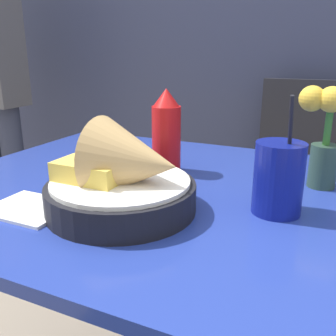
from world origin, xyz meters
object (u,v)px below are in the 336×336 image
ketchup_bottle (166,132)px  flower_vase (328,127)px  drink_cup (278,180)px  chair_far_window (302,176)px  food_basket (126,180)px

ketchup_bottle → flower_vase: size_ratio=0.93×
flower_vase → drink_cup: bearing=-110.1°
drink_cup → chair_far_window: bearing=91.5°
food_basket → ketchup_bottle: bearing=98.2°
drink_cup → food_basket: bearing=-155.9°
food_basket → ketchup_bottle: 0.26m
ketchup_bottle → food_basket: bearing=-81.8°
flower_vase → food_basket: bearing=-137.2°
chair_far_window → ketchup_bottle: bearing=-110.5°
chair_far_window → flower_vase: 0.77m
drink_cup → flower_vase: size_ratio=1.01×
food_basket → chair_far_window: bearing=76.6°
chair_far_window → drink_cup: bearing=-88.5°
food_basket → flower_vase: (0.33, 0.30, 0.07)m
food_basket → flower_vase: bearing=42.8°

